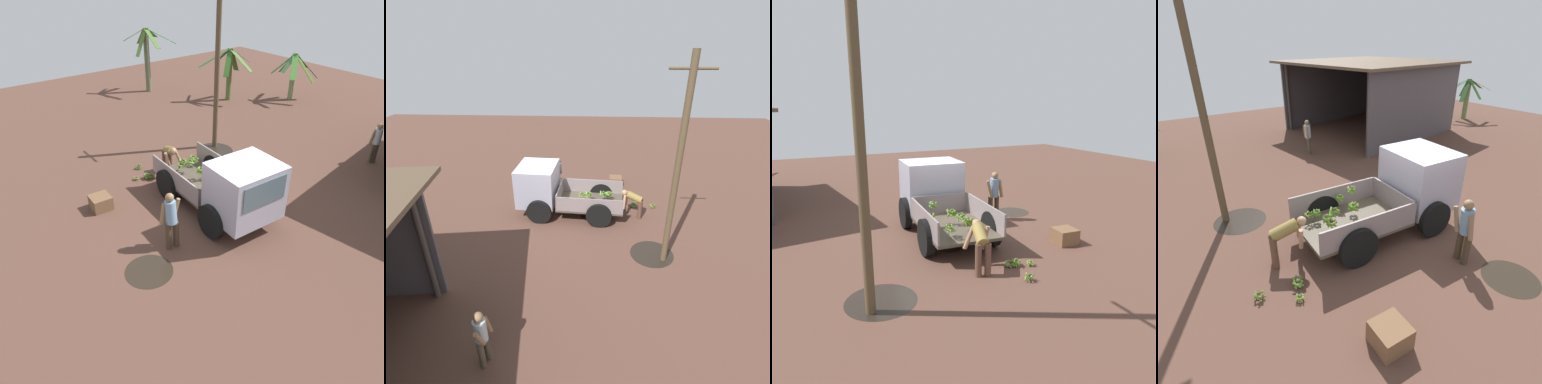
# 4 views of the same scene
# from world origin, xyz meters

# --- Properties ---
(ground) EXTENTS (36.00, 36.00, 0.00)m
(ground) POSITION_xyz_m (0.00, 0.00, 0.00)
(ground) COLOR brown
(mud_patch_0) EXTENTS (0.83, 0.83, 0.01)m
(mud_patch_0) POSITION_xyz_m (-1.76, 0.41, 0.00)
(mud_patch_0) COLOR black
(mud_patch_0) RESTS_ON ground
(mud_patch_1) EXTENTS (1.47, 1.47, 0.01)m
(mud_patch_1) POSITION_xyz_m (-3.88, 2.80, 0.00)
(mud_patch_1) COLOR black
(mud_patch_1) RESTS_ON ground
(mud_patch_2) EXTENTS (1.22, 1.22, 0.01)m
(mud_patch_2) POSITION_xyz_m (0.29, -2.99, 0.00)
(mud_patch_2) COLOR black
(mud_patch_2) RESTS_ON ground
(cargo_truck) EXTENTS (4.39, 2.33, 2.07)m
(cargo_truck) POSITION_xyz_m (0.02, 0.09, 1.10)
(cargo_truck) COLOR brown
(cargo_truck) RESTS_ON ground
(utility_pole) EXTENTS (1.20, 0.19, 6.38)m
(utility_pole) POSITION_xyz_m (-4.21, 3.08, 3.25)
(utility_pole) COLOR brown
(utility_pole) RESTS_ON ground
(banana_palm_0) EXTENTS (2.32, 2.25, 2.41)m
(banana_palm_0) POSITION_xyz_m (-6.17, 10.25, 1.37)
(banana_palm_0) COLOR #708951
(banana_palm_0) RESTS_ON ground
(banana_palm_1) EXTENTS (2.54, 2.41, 2.68)m
(banana_palm_1) POSITION_xyz_m (-8.23, 7.54, 1.47)
(banana_palm_1) COLOR #4E642D
(banana_palm_1) RESTS_ON ground
(banana_palm_3) EXTENTS (2.35, 2.58, 3.42)m
(banana_palm_3) POSITION_xyz_m (-12.18, 4.97, 1.84)
(banana_palm_3) COLOR #576344
(banana_palm_3) RESTS_ON ground
(person_foreground_visitor) EXTENTS (0.41, 0.64, 1.66)m
(person_foreground_visitor) POSITION_xyz_m (-0.15, -1.97, 0.92)
(person_foreground_visitor) COLOR #433422
(person_foreground_visitor) RESTS_ON ground
(person_worker_loading) EXTENTS (0.90, 0.67, 1.16)m
(person_worker_loading) POSITION_xyz_m (-3.51, 0.34, 0.72)
(person_worker_loading) COLOR brown
(person_worker_loading) RESTS_ON ground
(person_bystander_near_shed) EXTENTS (0.35, 0.63, 1.54)m
(person_bystander_near_shed) POSITION_xyz_m (0.52, 6.88, 0.86)
(person_bystander_near_shed) COLOR #4C4132
(person_bystander_near_shed) RESTS_ON ground
(banana_bunch_on_ground_0) EXTENTS (0.26, 0.24, 0.19)m
(banana_bunch_on_ground_0) POSITION_xyz_m (-4.45, -0.41, 0.11)
(banana_bunch_on_ground_0) COLOR #4B4330
(banana_bunch_on_ground_0) RESTS_ON ground
(banana_bunch_on_ground_1) EXTENTS (0.26, 0.25, 0.22)m
(banana_bunch_on_ground_1) POSITION_xyz_m (-3.66, -0.56, 0.12)
(banana_bunch_on_ground_1) COLOR brown
(banana_bunch_on_ground_1) RESTS_ON ground
(banana_bunch_on_ground_2) EXTENTS (0.21, 0.20, 0.15)m
(banana_bunch_on_ground_2) POSITION_xyz_m (-3.80, -0.90, 0.08)
(banana_bunch_on_ground_2) COLOR brown
(banana_bunch_on_ground_2) RESTS_ON ground
(banana_bunch_on_ground_3) EXTENTS (0.26, 0.26, 0.17)m
(banana_bunch_on_ground_3) POSITION_xyz_m (-3.61, -0.42, 0.09)
(banana_bunch_on_ground_3) COLOR brown
(banana_bunch_on_ground_3) RESTS_ON ground
(wooden_crate_0) EXTENTS (0.63, 0.63, 0.44)m
(wooden_crate_0) POSITION_xyz_m (-2.96, -2.66, 0.22)
(wooden_crate_0) COLOR brown
(wooden_crate_0) RESTS_ON ground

